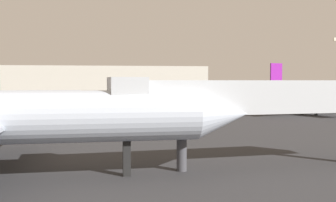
# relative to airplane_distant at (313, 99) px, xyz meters

# --- Properties ---
(airplane_distant) EXTENTS (26.13, 19.40, 9.36)m
(airplane_distant) POSITION_rel_airplane_distant_xyz_m (0.00, 0.00, 0.00)
(airplane_distant) COLOR silver
(airplane_distant) RESTS_ON ground_plane
(airplane_far_left) EXTENTS (25.89, 18.85, 8.87)m
(airplane_far_left) POSITION_rel_airplane_distant_xyz_m (-54.65, 26.43, -0.14)
(airplane_far_left) COLOR #B2BCCC
(airplane_far_left) RESTS_ON ground_plane
(jet_bridge) EXTENTS (20.60, 4.37, 6.45)m
(jet_bridge) POSITION_rel_airplane_distant_xyz_m (-28.01, -42.27, 1.98)
(jet_bridge) COLOR #B2B7BC
(jet_bridge) RESTS_ON ground_plane
(terminal_building) EXTENTS (89.72, 24.14, 11.66)m
(terminal_building) POSITION_rel_airplane_distant_xyz_m (-47.33, 83.30, 2.89)
(terminal_building) COLOR beige
(terminal_building) RESTS_ON ground_plane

